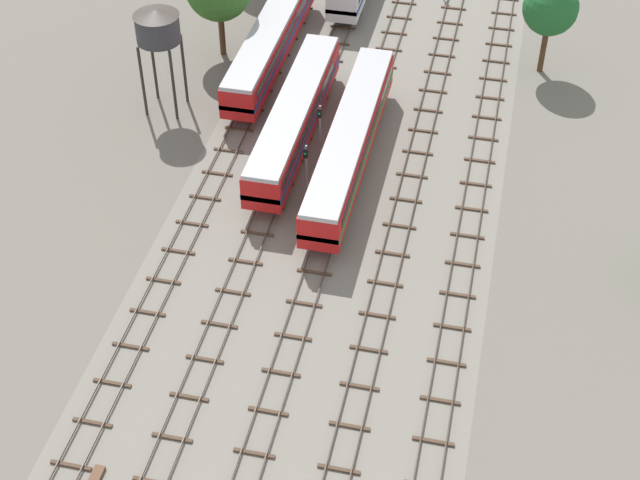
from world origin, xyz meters
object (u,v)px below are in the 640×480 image
at_px(diesel_railcar_left_near, 294,116).
at_px(signal_post_mid, 306,165).
at_px(passenger_coach_far_left_mid, 272,36).
at_px(passenger_coach_centre_left_nearest, 350,140).
at_px(water_tower, 157,27).
at_px(signal_post_nearest, 320,126).

xyz_separation_m(diesel_railcar_left_near, signal_post_mid, (2.41, -6.27, 0.35)).
distance_m(passenger_coach_far_left_mid, signal_post_mid, 19.15).
xyz_separation_m(passenger_coach_centre_left_nearest, signal_post_mid, (-2.41, -4.10, 0.33)).
bearing_deg(water_tower, signal_post_nearest, -17.27).
relative_size(passenger_coach_centre_left_nearest, diesel_railcar_left_near, 1.07).
xyz_separation_m(water_tower, signal_post_nearest, (13.96, -4.34, -4.27)).
height_order(diesel_railcar_left_near, signal_post_mid, signal_post_mid).
bearing_deg(signal_post_nearest, passenger_coach_far_left_mid, 118.74).
height_order(passenger_coach_centre_left_nearest, signal_post_nearest, signal_post_nearest).
distance_m(water_tower, signal_post_mid, 17.15).
bearing_deg(water_tower, passenger_coach_far_left_mid, 52.82).
bearing_deg(passenger_coach_far_left_mid, signal_post_nearest, -61.26).
xyz_separation_m(signal_post_nearest, signal_post_mid, (0.00, -4.53, -0.25)).
bearing_deg(passenger_coach_centre_left_nearest, signal_post_nearest, 169.84).
bearing_deg(passenger_coach_centre_left_nearest, signal_post_mid, -120.47).
distance_m(diesel_railcar_left_near, signal_post_nearest, 3.04).
xyz_separation_m(passenger_coach_far_left_mid, water_tower, (-6.72, -8.86, 4.86)).
xyz_separation_m(diesel_railcar_left_near, water_tower, (-11.54, 2.60, 4.87)).
distance_m(water_tower, signal_post_nearest, 15.23).
bearing_deg(signal_post_mid, diesel_railcar_left_near, 111.03).
height_order(passenger_coach_far_left_mid, signal_post_nearest, signal_post_nearest).
relative_size(diesel_railcar_left_near, water_tower, 2.28).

